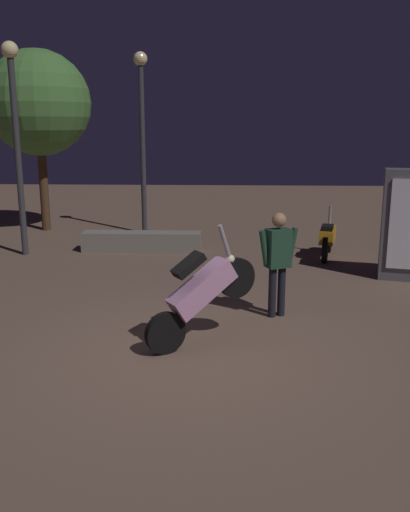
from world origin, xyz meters
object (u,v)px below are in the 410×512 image
motorcycle_orange_parked_left (328,238)px  streetlamp_far (15,122)px  motorcycle_pink_foreground (202,292)px  person_rider_beside (278,256)px  streetlamp_near (142,120)px

motorcycle_orange_parked_left → streetlamp_far: 7.30m
motorcycle_pink_foreground → person_rider_beside: (1.11, 1.21, 0.22)m
motorcycle_pink_foreground → person_rider_beside: 1.65m
person_rider_beside → motorcycle_pink_foreground: bearing=-66.7°
streetlamp_near → motorcycle_pink_foreground: bearing=-76.1°
person_rider_beside → streetlamp_near: size_ratio=0.35×
motorcycle_pink_foreground → streetlamp_far: (-4.28, 5.14, 2.22)m
motorcycle_orange_parked_left → person_rider_beside: person_rider_beside is taller
motorcycle_orange_parked_left → streetlamp_near: 5.80m
motorcycle_orange_parked_left → person_rider_beside: 4.25m
motorcycle_pink_foreground → motorcycle_orange_parked_left: size_ratio=1.00×
motorcycle_pink_foreground → motorcycle_orange_parked_left: motorcycle_pink_foreground is taller
motorcycle_orange_parked_left → streetlamp_far: (-6.85, -0.02, 2.52)m
motorcycle_pink_foreground → streetlamp_near: size_ratio=0.35×
motorcycle_pink_foreground → person_rider_beside: motorcycle_pink_foreground is taller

